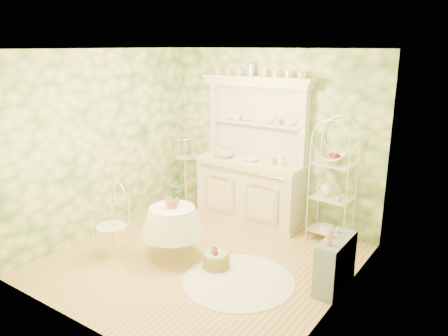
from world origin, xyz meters
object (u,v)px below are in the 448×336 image
Objects in this scene: bakers_rack at (333,183)px; cafe_chair at (112,232)px; kitchen_dresser at (251,152)px; side_shelf at (335,264)px; birdcage_stand at (185,169)px; round_table at (173,234)px; floor_basket at (216,260)px.

bakers_rack is 3.10m from cafe_chair.
bakers_rack is (1.34, 0.02, -0.28)m from kitchen_dresser.
side_shelf is 0.49× the size of birdcage_stand.
side_shelf is at bearing 37.43° from cafe_chair.
kitchen_dresser is 1.61× the size of birdcage_stand.
round_table is at bearing -125.73° from bakers_rack.
bakers_rack is at bearing 48.54° from round_table.
floor_basket is at bearing 41.35° from cafe_chair.
side_shelf is (0.53, -1.19, -0.56)m from bakers_rack.
birdcage_stand is at bearing 118.33° from cafe_chair.
round_table is at bearing -168.62° from side_shelf.
birdcage_stand reaches higher than round_table.
kitchen_dresser is at bearing 84.52° from round_table.
kitchen_dresser is 1.95m from floor_basket.
kitchen_dresser is at bearing 145.26° from side_shelf.
bakers_rack reaches higher than round_table.
kitchen_dresser is at bearing 7.19° from birdcage_stand.
kitchen_dresser is 1.32× the size of bakers_rack.
round_table is 0.68m from floor_basket.
bakers_rack is 1.98m from floor_basket.
round_table is at bearing -95.48° from kitchen_dresser.
cafe_chair is 1.43m from floor_basket.
cafe_chair is 2.06m from birdcage_stand.
floor_basket is (0.63, 0.10, -0.24)m from round_table.
kitchen_dresser reaches higher than floor_basket.
floor_basket is (-0.88, -1.60, -0.77)m from bakers_rack.
birdcage_stand is (-2.54, -0.17, -0.15)m from bakers_rack.
birdcage_stand is (-3.07, 1.02, 0.41)m from side_shelf.
round_table reaches higher than floor_basket.
bakers_rack is at bearing 3.82° from birdcage_stand.
bakers_rack is 2.33m from round_table.
bakers_rack is 2.55m from birdcage_stand.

